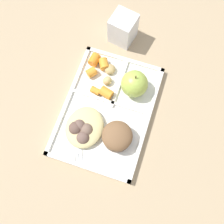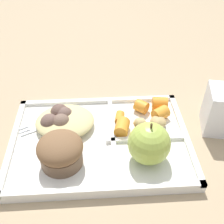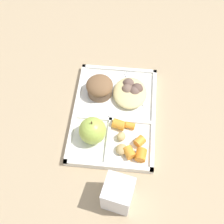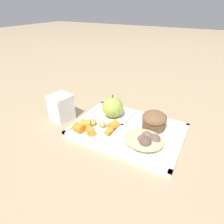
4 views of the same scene
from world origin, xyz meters
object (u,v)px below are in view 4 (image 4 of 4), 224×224
(milk_carton, at_px, (61,108))
(plastic_fork, at_px, (153,149))
(bran_muffin, at_px, (154,120))
(green_apple, at_px, (112,107))
(lunch_tray, at_px, (127,131))

(milk_carton, bearing_deg, plastic_fork, 8.17)
(bran_muffin, bearing_deg, green_apple, -180.00)
(green_apple, xyz_separation_m, milk_carton, (-0.16, -0.08, -0.00))
(lunch_tray, bearing_deg, milk_carton, -172.36)
(plastic_fork, bearing_deg, lunch_tray, 153.19)
(lunch_tray, distance_m, milk_carton, 0.25)
(bran_muffin, bearing_deg, lunch_tray, -143.92)
(lunch_tray, xyz_separation_m, bran_muffin, (0.07, 0.05, 0.03))
(lunch_tray, distance_m, green_apple, 0.10)
(lunch_tray, height_order, milk_carton, milk_carton)
(plastic_fork, distance_m, milk_carton, 0.35)
(bran_muffin, bearing_deg, milk_carton, -165.12)
(lunch_tray, bearing_deg, bran_muffin, 36.08)
(milk_carton, bearing_deg, bran_muffin, 26.30)
(milk_carton, bearing_deg, green_apple, 38.68)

